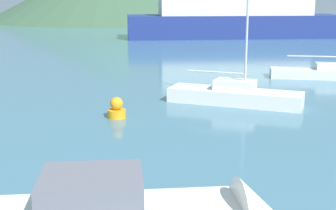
# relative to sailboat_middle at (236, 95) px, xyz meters

# --- Properties ---
(sailboat_middle) EXTENTS (7.33, 4.27, 7.87)m
(sailboat_middle) POSITION_rel_sailboat_middle_xyz_m (0.00, 0.00, 0.00)
(sailboat_middle) COLOR white
(sailboat_middle) RESTS_ON ground_plane
(ferry_distant) EXTENTS (29.54, 9.84, 8.42)m
(ferry_distant) POSITION_rel_sailboat_middle_xyz_m (5.43, 40.37, 2.48)
(ferry_distant) COLOR navy
(ferry_distant) RESTS_ON ground_plane
(buoy_marker) EXTENTS (0.88, 0.88, 1.01)m
(buoy_marker) POSITION_rel_sailboat_middle_xyz_m (-6.05, -2.92, -0.09)
(buoy_marker) COLOR orange
(buoy_marker) RESTS_ON ground_plane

